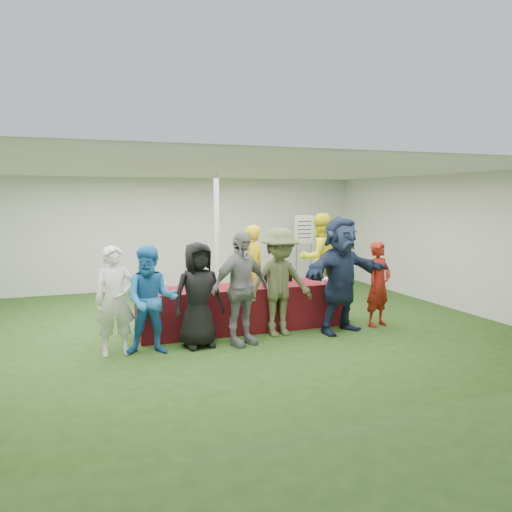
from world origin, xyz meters
name	(u,v)px	position (x,y,z in m)	size (l,w,h in m)	color
ground	(209,328)	(0.00, 0.00, 0.00)	(60.00, 60.00, 0.00)	#284719
tent	(217,243)	(0.50, 1.20, 1.35)	(10.00, 10.00, 10.00)	white
serving_table	(245,307)	(0.55, -0.30, 0.38)	(3.60, 0.80, 0.75)	#5C0E17
wine_bottles	(274,275)	(1.16, -0.16, 0.87)	(0.68, 0.14, 0.32)	black
wine_glasses	(223,283)	(0.10, -0.55, 0.86)	(2.79, 0.11, 0.16)	silver
water_bottle	(248,279)	(0.64, -0.22, 0.85)	(0.07, 0.07, 0.23)	silver
bar_towel	(322,279)	(2.06, -0.25, 0.77)	(0.25, 0.18, 0.03)	white
dump_bucket	(336,277)	(2.18, -0.52, 0.84)	(0.22, 0.22, 0.18)	slate
wine_list_sign	(304,235)	(3.17, 2.78, 1.32)	(0.50, 0.03, 1.80)	slate
staff_pourer	(251,269)	(1.11, 0.90, 0.85)	(0.62, 0.41, 1.70)	gold
staff_back	(319,258)	(2.76, 1.20, 0.95)	(0.92, 0.72, 1.90)	yellow
customer_0	(115,301)	(-1.63, -0.96, 0.78)	(0.57, 0.38, 1.57)	silver
customer_1	(151,300)	(-1.14, -1.10, 0.78)	(0.76, 0.59, 1.57)	#206BB7
customer_2	(198,295)	(-0.43, -1.00, 0.79)	(0.78, 0.51, 1.59)	black
customer_3	(241,288)	(0.20, -1.12, 0.87)	(1.02, 0.43, 1.74)	slate
customer_4	(280,282)	(0.96, -0.86, 0.88)	(1.13, 0.65, 1.76)	#4E5430
customer_5	(341,275)	(1.98, -1.02, 0.97)	(1.80, 0.57, 1.94)	#1B2641
customer_6	(379,284)	(2.80, -0.92, 0.74)	(0.54, 0.36, 1.49)	maroon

